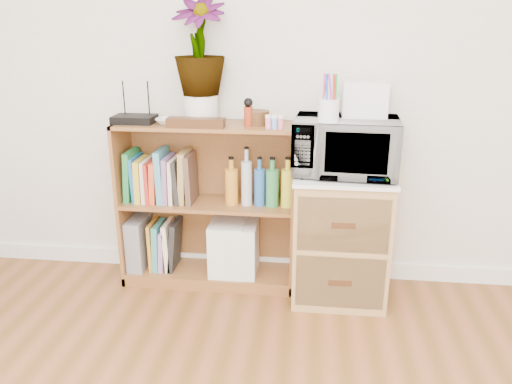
# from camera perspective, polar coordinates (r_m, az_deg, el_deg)

# --- Properties ---
(skirting_board) EXTENTS (4.00, 0.02, 0.10)m
(skirting_board) POSITION_cam_1_polar(r_m,az_deg,el_deg) (3.13, 1.67, -8.26)
(skirting_board) COLOR white
(skirting_board) RESTS_ON ground
(bookshelf) EXTENTS (1.00, 0.30, 0.95)m
(bookshelf) POSITION_cam_1_polar(r_m,az_deg,el_deg) (2.88, -5.46, -1.56)
(bookshelf) COLOR brown
(bookshelf) RESTS_ON ground
(wicker_unit) EXTENTS (0.50, 0.45, 0.70)m
(wicker_unit) POSITION_cam_1_polar(r_m,az_deg,el_deg) (2.80, 9.55, -5.10)
(wicker_unit) COLOR #9E7542
(wicker_unit) RESTS_ON ground
(microwave) EXTENTS (0.55, 0.39, 0.29)m
(microwave) POSITION_cam_1_polar(r_m,az_deg,el_deg) (2.62, 10.17, 5.17)
(microwave) COLOR white
(microwave) RESTS_ON wicker_unit
(pen_cup) EXTENTS (0.10, 0.10, 0.11)m
(pen_cup) POSITION_cam_1_polar(r_m,az_deg,el_deg) (2.48, 8.30, 9.21)
(pen_cup) COLOR white
(pen_cup) RESTS_ON microwave
(small_appliance) EXTENTS (0.22, 0.19, 0.18)m
(small_appliance) POSITION_cam_1_polar(r_m,az_deg,el_deg) (2.66, 12.27, 10.36)
(small_appliance) COLOR silver
(small_appliance) RESTS_ON microwave
(router) EXTENTS (0.23, 0.15, 0.04)m
(router) POSITION_cam_1_polar(r_m,az_deg,el_deg) (2.83, -13.72, 8.10)
(router) COLOR black
(router) RESTS_ON bookshelf
(white_bowl) EXTENTS (0.13, 0.13, 0.03)m
(white_bowl) POSITION_cam_1_polar(r_m,az_deg,el_deg) (2.77, -10.03, 7.99)
(white_bowl) COLOR silver
(white_bowl) RESTS_ON bookshelf
(plant_pot) EXTENTS (0.18, 0.18, 0.15)m
(plant_pot) POSITION_cam_1_polar(r_m,az_deg,el_deg) (2.76, -6.28, 9.42)
(plant_pot) COLOR silver
(plant_pot) RESTS_ON bookshelf
(potted_plant) EXTENTS (0.28, 0.28, 0.50)m
(potted_plant) POSITION_cam_1_polar(r_m,az_deg,el_deg) (2.72, -6.53, 16.18)
(potted_plant) COLOR #377D32
(potted_plant) RESTS_ON plant_pot
(trinket_box) EXTENTS (0.30, 0.08, 0.05)m
(trinket_box) POSITION_cam_1_polar(r_m,az_deg,el_deg) (2.65, -6.90, 7.88)
(trinket_box) COLOR #341E0E
(trinket_box) RESTS_ON bookshelf
(kokeshi_doll) EXTENTS (0.05, 0.05, 0.10)m
(kokeshi_doll) POSITION_cam_1_polar(r_m,az_deg,el_deg) (2.66, -0.88, 8.62)
(kokeshi_doll) COLOR maroon
(kokeshi_doll) RESTS_ON bookshelf
(wooden_bowl) EXTENTS (0.13, 0.13, 0.07)m
(wooden_bowl) POSITION_cam_1_polar(r_m,az_deg,el_deg) (2.70, 0.15, 8.49)
(wooden_bowl) COLOR #3D2610
(wooden_bowl) RESTS_ON bookshelf
(paint_jars) EXTENTS (0.10, 0.04, 0.05)m
(paint_jars) POSITION_cam_1_polar(r_m,az_deg,el_deg) (2.60, 2.13, 7.77)
(paint_jars) COLOR pink
(paint_jars) RESTS_ON bookshelf
(file_box) EXTENTS (0.09, 0.25, 0.31)m
(file_box) POSITION_cam_1_polar(r_m,az_deg,el_deg) (3.08, -13.17, -5.56)
(file_box) COLOR slate
(file_box) RESTS_ON bookshelf
(magazine_holder_left) EXTENTS (0.10, 0.25, 0.31)m
(magazine_holder_left) POSITION_cam_1_polar(r_m,az_deg,el_deg) (2.95, -4.19, -6.23)
(magazine_holder_left) COLOR silver
(magazine_holder_left) RESTS_ON bookshelf
(magazine_holder_mid) EXTENTS (0.10, 0.25, 0.31)m
(magazine_holder_mid) POSITION_cam_1_polar(r_m,az_deg,el_deg) (2.93, -2.26, -6.30)
(magazine_holder_mid) COLOR silver
(magazine_holder_mid) RESTS_ON bookshelf
(magazine_holder_right) EXTENTS (0.10, 0.25, 0.31)m
(magazine_holder_right) POSITION_cam_1_polar(r_m,az_deg,el_deg) (2.93, -0.83, -6.44)
(magazine_holder_right) COLOR silver
(magazine_holder_right) RESTS_ON bookshelf
(cookbooks) EXTENTS (0.39, 0.20, 0.30)m
(cookbooks) POSITION_cam_1_polar(r_m,az_deg,el_deg) (2.89, -10.75, 1.61)
(cookbooks) COLOR #217B3C
(cookbooks) RESTS_ON bookshelf
(liquor_bottles) EXTENTS (0.38, 0.07, 0.32)m
(liquor_bottles) POSITION_cam_1_polar(r_m,az_deg,el_deg) (2.78, 0.45, 1.34)
(liquor_bottles) COLOR #C47F24
(liquor_bottles) RESTS_ON bookshelf
(lower_books) EXTENTS (0.17, 0.19, 0.30)m
(lower_books) POSITION_cam_1_polar(r_m,az_deg,el_deg) (3.04, -10.34, -6.00)
(lower_books) COLOR #BE8021
(lower_books) RESTS_ON bookshelf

